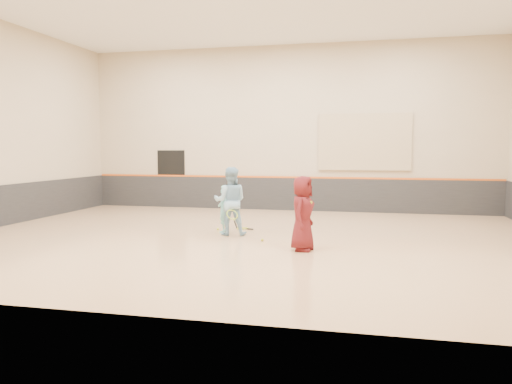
% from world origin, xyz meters
% --- Properties ---
extents(room, '(15.04, 12.04, 6.22)m').
position_xyz_m(room, '(0.00, 0.00, 0.81)').
color(room, tan).
rests_on(room, ground).
extents(wainscot_back, '(14.90, 0.04, 1.20)m').
position_xyz_m(wainscot_back, '(0.00, 5.97, 0.60)').
color(wainscot_back, '#232326').
rests_on(wainscot_back, floor).
extents(accent_stripe, '(14.90, 0.03, 0.06)m').
position_xyz_m(accent_stripe, '(0.00, 5.96, 1.22)').
color(accent_stripe, '#D85914').
rests_on(accent_stripe, wall_back).
extents(acoustic_panel, '(3.20, 0.08, 2.00)m').
position_xyz_m(acoustic_panel, '(2.80, 5.95, 2.50)').
color(acoustic_panel, tan).
rests_on(acoustic_panel, wall_back).
extents(doorway, '(1.10, 0.05, 2.20)m').
position_xyz_m(doorway, '(-4.50, 5.98, 1.10)').
color(doorway, black).
rests_on(doorway, floor).
extents(girl, '(0.31, 0.47, 1.28)m').
position_xyz_m(girl, '(-0.83, 0.76, 0.64)').
color(girl, '#79D0D2').
rests_on(girl, floor).
extents(instructor, '(0.98, 0.83, 1.79)m').
position_xyz_m(instructor, '(-0.55, 0.42, 0.89)').
color(instructor, '#8CBBD9').
rests_on(instructor, floor).
extents(young_man, '(0.64, 0.88, 1.67)m').
position_xyz_m(young_man, '(1.56, -1.16, 0.83)').
color(young_man, '#5A1518').
rests_on(young_man, floor).
extents(held_racket, '(0.48, 0.48, 0.53)m').
position_xyz_m(held_racket, '(-0.39, 0.02, 0.60)').
color(held_racket, '#AFD92F').
rests_on(held_racket, instructor).
extents(spare_racket, '(0.76, 0.76, 0.08)m').
position_xyz_m(spare_racket, '(-0.49, 1.44, 0.04)').
color(spare_racket, gold).
rests_on(spare_racket, floor).
extents(ball_under_racket, '(0.07, 0.07, 0.07)m').
position_xyz_m(ball_under_racket, '(0.46, -0.29, 0.03)').
color(ball_under_racket, gold).
rests_on(ball_under_racket, floor).
extents(ball_in_hand, '(0.07, 0.07, 0.07)m').
position_xyz_m(ball_in_hand, '(1.76, -1.24, 1.09)').
color(ball_in_hand, gold).
rests_on(ball_in_hand, young_man).
extents(ball_beside_spare, '(0.07, 0.07, 0.07)m').
position_xyz_m(ball_beside_spare, '(-1.10, 1.06, 0.03)').
color(ball_beside_spare, yellow).
rests_on(ball_beside_spare, floor).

